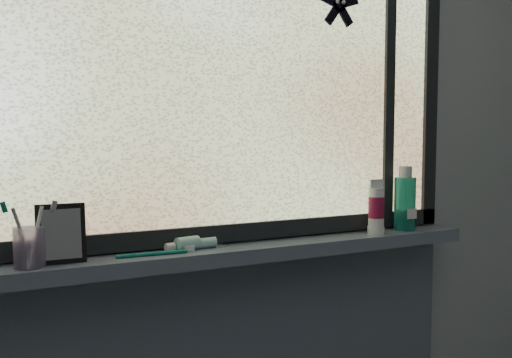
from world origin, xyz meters
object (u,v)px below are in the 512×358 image
at_px(vanity_mirror, 61,233).
at_px(mouthwash_bottle, 405,198).
at_px(cream_tube, 376,205).
at_px(toothbrush_cup, 29,248).

xyz_separation_m(vanity_mirror, mouthwash_bottle, (1.06, -0.00, 0.03)).
bearing_deg(cream_tube, toothbrush_cup, 179.99).
relative_size(mouthwash_bottle, cream_tube, 1.41).
height_order(toothbrush_cup, mouthwash_bottle, mouthwash_bottle).
relative_size(vanity_mirror, toothbrush_cup, 1.54).
distance_m(vanity_mirror, mouthwash_bottle, 1.06).
bearing_deg(toothbrush_cup, mouthwash_bottle, 0.73).
height_order(mouthwash_bottle, cream_tube, mouthwash_bottle).
xyz_separation_m(vanity_mirror, toothbrush_cup, (-0.07, -0.02, -0.02)).
bearing_deg(toothbrush_cup, cream_tube, -0.01).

